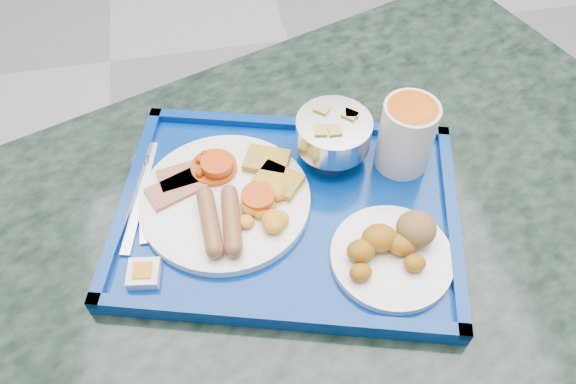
{
  "coord_description": "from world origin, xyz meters",
  "views": [
    {
      "loc": [
        -0.34,
        -1.07,
        1.33
      ],
      "look_at": [
        -0.25,
        -0.64,
        0.76
      ],
      "focal_mm": 35.0,
      "sensor_mm": 36.0,
      "label": 1
    }
  ],
  "objects_px": {
    "juice_cup": "(407,134)",
    "fruit_bowl": "(333,133)",
    "table": "(319,293)",
    "bread_plate": "(394,249)",
    "main_plate": "(231,198)",
    "tray": "(288,213)"
  },
  "relations": [
    {
      "from": "tray",
      "to": "bread_plate",
      "type": "height_order",
      "value": "bread_plate"
    },
    {
      "from": "tray",
      "to": "bread_plate",
      "type": "distance_m",
      "value": 0.15
    },
    {
      "from": "main_plate",
      "to": "bread_plate",
      "type": "bearing_deg",
      "value": -32.45
    },
    {
      "from": "juice_cup",
      "to": "fruit_bowl",
      "type": "bearing_deg",
      "value": 163.17
    },
    {
      "from": "table",
      "to": "tray",
      "type": "xyz_separation_m",
      "value": [
        -0.05,
        0.03,
        0.19
      ]
    },
    {
      "from": "tray",
      "to": "fruit_bowl",
      "type": "relative_size",
      "value": 4.98
    },
    {
      "from": "table",
      "to": "bread_plate",
      "type": "bearing_deg",
      "value": -42.28
    },
    {
      "from": "fruit_bowl",
      "to": "bread_plate",
      "type": "bearing_deg",
      "value": -78.55
    },
    {
      "from": "table",
      "to": "tray",
      "type": "distance_m",
      "value": 0.2
    },
    {
      "from": "tray",
      "to": "juice_cup",
      "type": "height_order",
      "value": "juice_cup"
    },
    {
      "from": "bread_plate",
      "to": "juice_cup",
      "type": "height_order",
      "value": "juice_cup"
    },
    {
      "from": "tray",
      "to": "main_plate",
      "type": "xyz_separation_m",
      "value": [
        -0.07,
        0.03,
        0.02
      ]
    },
    {
      "from": "table",
      "to": "bread_plate",
      "type": "height_order",
      "value": "bread_plate"
    },
    {
      "from": "bread_plate",
      "to": "juice_cup",
      "type": "xyz_separation_m",
      "value": [
        0.06,
        0.15,
        0.04
      ]
    },
    {
      "from": "table",
      "to": "juice_cup",
      "type": "height_order",
      "value": "juice_cup"
    },
    {
      "from": "table",
      "to": "main_plate",
      "type": "xyz_separation_m",
      "value": [
        -0.12,
        0.06,
        0.21
      ]
    },
    {
      "from": "main_plate",
      "to": "juice_cup",
      "type": "height_order",
      "value": "juice_cup"
    },
    {
      "from": "tray",
      "to": "juice_cup",
      "type": "bearing_deg",
      "value": 17.4
    },
    {
      "from": "table",
      "to": "juice_cup",
      "type": "bearing_deg",
      "value": 33.04
    },
    {
      "from": "table",
      "to": "fruit_bowl",
      "type": "xyz_separation_m",
      "value": [
        0.04,
        0.11,
        0.24
      ]
    },
    {
      "from": "main_plate",
      "to": "fruit_bowl",
      "type": "height_order",
      "value": "fruit_bowl"
    },
    {
      "from": "tray",
      "to": "table",
      "type": "bearing_deg",
      "value": -33.21
    }
  ]
}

